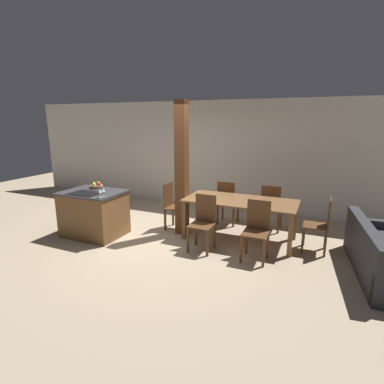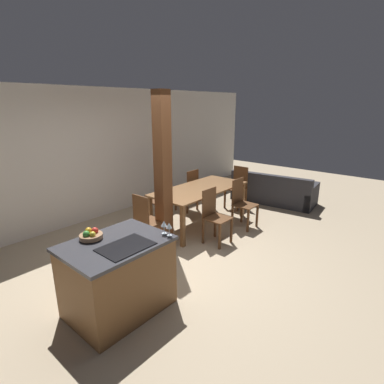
% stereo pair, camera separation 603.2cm
% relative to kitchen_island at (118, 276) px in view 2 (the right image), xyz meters
% --- Properties ---
extents(ground_plane, '(16.00, 16.00, 0.00)m').
position_rel_kitchen_island_xyz_m(ground_plane, '(1.29, 0.28, -0.44)').
color(ground_plane, tan).
extents(wall_back, '(11.20, 0.08, 2.70)m').
position_rel_kitchen_island_xyz_m(wall_back, '(1.29, 2.91, 0.91)').
color(wall_back, silver).
rests_on(wall_back, ground_plane).
extents(kitchen_island, '(1.15, 0.86, 0.89)m').
position_rel_kitchen_island_xyz_m(kitchen_island, '(0.00, 0.00, 0.00)').
color(kitchen_island, brown).
rests_on(kitchen_island, ground_plane).
extents(fruit_bowl, '(0.26, 0.26, 0.11)m').
position_rel_kitchen_island_xyz_m(fruit_bowl, '(-0.13, 0.27, 0.49)').
color(fruit_bowl, '#99704C').
rests_on(fruit_bowl, kitchen_island).
extents(wine_glass_near, '(0.07, 0.07, 0.16)m').
position_rel_kitchen_island_xyz_m(wine_glass_near, '(0.50, -0.36, 0.57)').
color(wine_glass_near, silver).
rests_on(wine_glass_near, kitchen_island).
extents(wine_glass_middle, '(0.07, 0.07, 0.16)m').
position_rel_kitchen_island_xyz_m(wine_glass_middle, '(0.50, -0.27, 0.57)').
color(wine_glass_middle, silver).
rests_on(wine_glass_middle, kitchen_island).
extents(dining_table, '(2.06, 0.95, 0.77)m').
position_rel_kitchen_island_xyz_m(dining_table, '(2.67, 0.94, 0.24)').
color(dining_table, brown).
rests_on(dining_table, ground_plane).
extents(dining_chair_near_left, '(0.40, 0.40, 0.96)m').
position_rel_kitchen_island_xyz_m(dining_chair_near_left, '(2.21, 0.24, 0.06)').
color(dining_chair_near_left, brown).
rests_on(dining_chair_near_left, ground_plane).
extents(dining_chair_near_right, '(0.40, 0.40, 0.96)m').
position_rel_kitchen_island_xyz_m(dining_chair_near_right, '(3.13, 0.24, 0.06)').
color(dining_chair_near_right, brown).
rests_on(dining_chair_near_right, ground_plane).
extents(dining_chair_far_left, '(0.40, 0.40, 0.96)m').
position_rel_kitchen_island_xyz_m(dining_chair_far_left, '(2.21, 1.63, 0.06)').
color(dining_chair_far_left, brown).
rests_on(dining_chair_far_left, ground_plane).
extents(dining_chair_far_right, '(0.40, 0.40, 0.96)m').
position_rel_kitchen_island_xyz_m(dining_chair_far_right, '(3.13, 1.63, 0.06)').
color(dining_chair_far_right, brown).
rests_on(dining_chair_far_right, ground_plane).
extents(dining_chair_head_end, '(0.40, 0.40, 0.96)m').
position_rel_kitchen_island_xyz_m(dining_chair_head_end, '(1.26, 0.94, 0.06)').
color(dining_chair_head_end, brown).
rests_on(dining_chair_head_end, ground_plane).
extents(dining_chair_foot_end, '(0.40, 0.40, 0.96)m').
position_rel_kitchen_island_xyz_m(dining_chair_foot_end, '(4.08, 0.94, 0.06)').
color(dining_chair_foot_end, brown).
rests_on(dining_chair_foot_end, ground_plane).
extents(couch, '(1.07, 2.05, 0.75)m').
position_rel_kitchen_island_xyz_m(couch, '(4.99, 0.46, -0.18)').
color(couch, '#2D2D33').
rests_on(couch, ground_plane).
extents(timber_post, '(0.21, 0.21, 2.59)m').
position_rel_kitchen_island_xyz_m(timber_post, '(1.53, 0.80, 0.85)').
color(timber_post, brown).
rests_on(timber_post, ground_plane).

